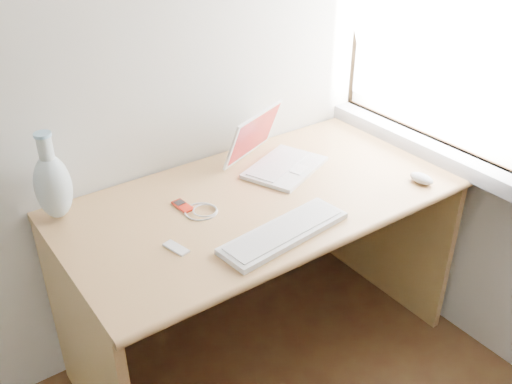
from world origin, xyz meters
TOP-DOWN VIEW (x-y plane):
  - window at (1.72, 1.30)m, footprint 0.11×0.99m
  - desk at (0.97, 1.47)m, footprint 1.45×0.72m
  - laptop at (1.15, 1.52)m, footprint 0.37×0.36m
  - external_keyboard at (0.87, 1.13)m, footprint 0.47×0.19m
  - mouse at (1.49, 1.11)m, footprint 0.06×0.10m
  - ipod at (0.69, 1.47)m, footprint 0.05×0.09m
  - cable_coil at (0.73, 1.40)m, footprint 0.15×0.15m
  - remote at (0.56, 1.27)m, footprint 0.05×0.10m
  - vase at (0.33, 1.66)m, footprint 0.12×0.12m

SIDE VIEW (x-z plane):
  - desk at x=0.97m, z-range 0.16..0.92m
  - cable_coil at x=0.73m, z-range 0.76..0.77m
  - remote at x=0.56m, z-range 0.76..0.77m
  - ipod at x=0.69m, z-range 0.76..0.77m
  - external_keyboard at x=0.87m, z-range 0.76..0.79m
  - mouse at x=1.49m, z-range 0.76..0.80m
  - laptop at x=1.15m, z-range 0.71..0.92m
  - vase at x=0.33m, z-range 0.74..1.04m
  - window at x=1.72m, z-range 0.72..1.83m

